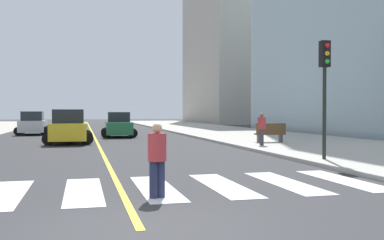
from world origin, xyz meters
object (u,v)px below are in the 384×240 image
object	(u,v)px
car_yellow_nearest	(69,128)
pedestrian_crossing	(157,157)
car_silver_third	(33,124)
park_bench	(270,133)
traffic_light_near_corner	(325,76)
pedestrian_waiting_east	(262,127)
car_green_second	(119,125)

from	to	relation	value
car_yellow_nearest	pedestrian_crossing	xyz separation A→B (m)	(2.43, -18.31, -0.04)
car_silver_third	car_yellow_nearest	bearing A→B (deg)	-74.74
car_yellow_nearest	park_bench	size ratio (longest dim) A/B	2.54
pedestrian_crossing	traffic_light_near_corner	bearing A→B (deg)	-158.87
car_yellow_nearest	traffic_light_near_corner	distance (m)	16.45
traffic_light_near_corner	pedestrian_crossing	world-z (taller)	traffic_light_near_corner
park_bench	pedestrian_waiting_east	size ratio (longest dim) A/B	1.06
traffic_light_near_corner	pedestrian_waiting_east	bearing A→B (deg)	-93.22
park_bench	pedestrian_waiting_east	distance (m)	2.64
car_silver_third	pedestrian_crossing	bearing A→B (deg)	-79.60
car_green_second	pedestrian_waiting_east	xyz separation A→B (m)	(6.63, -12.36, 0.21)
car_silver_third	car_green_second	bearing A→B (deg)	-38.38
car_yellow_nearest	pedestrian_crossing	world-z (taller)	car_yellow_nearest
pedestrian_waiting_east	car_yellow_nearest	bearing A→B (deg)	75.71
car_silver_third	park_bench	distance (m)	21.51
car_yellow_nearest	traffic_light_near_corner	world-z (taller)	traffic_light_near_corner
car_green_second	pedestrian_crossing	bearing A→B (deg)	89.61
car_silver_third	pedestrian_crossing	distance (m)	30.54
car_green_second	car_yellow_nearest	bearing A→B (deg)	63.14
pedestrian_waiting_east	car_green_second	bearing A→B (deg)	44.42
car_yellow_nearest	car_green_second	bearing A→B (deg)	61.48
car_yellow_nearest	pedestrian_waiting_east	world-z (taller)	car_yellow_nearest
car_green_second	pedestrian_crossing	size ratio (longest dim) A/B	2.57
park_bench	traffic_light_near_corner	bearing A→B (deg)	174.20
car_yellow_nearest	traffic_light_near_corner	xyz separation A→B (m)	(9.77, -13.02, 2.35)
park_bench	car_yellow_nearest	bearing A→B (deg)	77.35
pedestrian_waiting_east	traffic_light_near_corner	bearing A→B (deg)	-167.00
car_yellow_nearest	pedestrian_crossing	size ratio (longest dim) A/B	2.76
car_green_second	park_bench	distance (m)	13.01
car_silver_third	pedestrian_waiting_east	world-z (taller)	car_silver_third
traffic_light_near_corner	pedestrian_waiting_east	world-z (taller)	traffic_light_near_corner
car_green_second	car_silver_third	distance (m)	8.64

